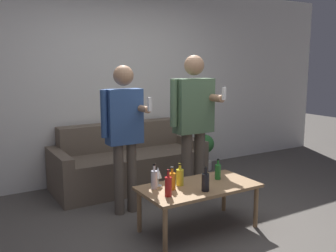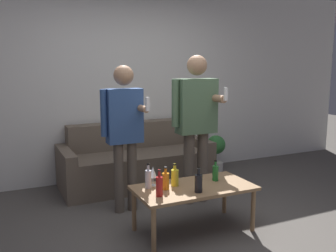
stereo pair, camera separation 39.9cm
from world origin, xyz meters
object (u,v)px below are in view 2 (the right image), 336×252
Objects in this scene: couch at (135,162)px; person_standing_right at (196,118)px; coffee_table at (194,191)px; person_standing_left at (124,126)px; bottle_orange at (175,177)px.

person_standing_right is (0.41, -0.92, 0.70)m from couch.
person_standing_left is (-0.44, 0.75, 0.55)m from coffee_table.
person_standing_right reaches higher than couch.
couch is 1.24× the size of person_standing_left.
couch is 1.52m from bottle_orange.
bottle_orange is 0.13× the size of person_standing_right.
coffee_table is 0.98m from person_standing_right.
bottle_orange is at bearing -66.38° from person_standing_left.
bottle_orange is at bearing -95.19° from couch.
person_standing_right is (0.83, -0.08, 0.05)m from person_standing_left.
coffee_table is at bearing -120.20° from person_standing_right.
person_standing_left is 0.94× the size of person_standing_right.
couch reaches higher than bottle_orange.
coffee_table is (0.02, -1.59, 0.11)m from couch.
person_standing_left reaches higher than couch.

